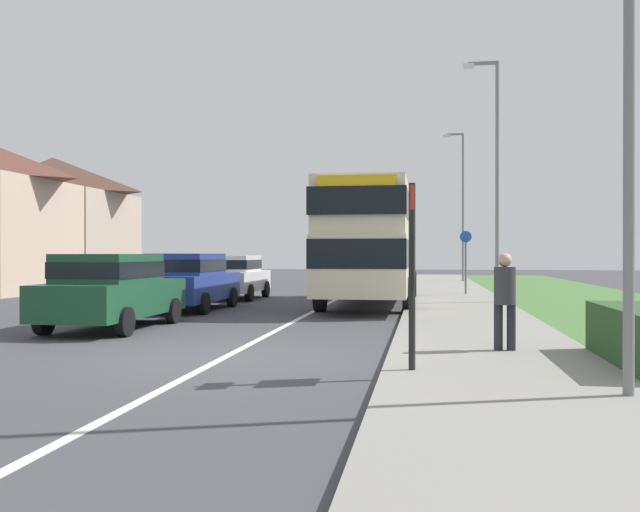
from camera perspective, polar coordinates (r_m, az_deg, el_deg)
ground_plane at (r=11.05m, az=-8.10°, el=-8.45°), size 120.00×120.00×0.00m
lane_marking_centre at (r=18.80m, az=-0.98°, el=-4.85°), size 0.14×60.00×0.01m
pavement_near_side at (r=16.56m, az=12.35°, el=-5.35°), size 3.20×68.00×0.12m
double_decker_bus at (r=22.02m, az=4.30°, el=1.46°), size 2.80×9.87×3.70m
parked_car_dark_green at (r=15.65m, az=-17.00°, el=-2.56°), size 1.94×4.26×1.65m
parked_car_blue at (r=20.33m, az=-10.92°, el=-1.90°), size 1.98×4.43×1.66m
parked_car_white at (r=25.06m, az=-7.23°, el=-1.58°), size 1.98×3.95×1.59m
pedestrian_at_stop at (r=11.28m, az=15.18°, el=-3.30°), size 0.34×0.34×1.67m
bus_stop_sign at (r=9.14m, az=7.70°, el=-0.57°), size 0.09×0.52×2.60m
cycle_route_sign at (r=26.54m, az=12.08°, el=-0.30°), size 0.44×0.08×2.52m
street_lamp_near at (r=8.56m, az=23.73°, el=18.82°), size 1.14×0.20×7.69m
street_lamp_mid at (r=22.50m, az=14.33°, el=7.28°), size 1.14×0.20×7.76m
street_lamp_far at (r=38.99m, az=11.71°, el=4.75°), size 1.14×0.20×8.37m
house_terrace_far_side at (r=34.70m, az=-24.07°, el=2.87°), size 6.88×12.56×6.56m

